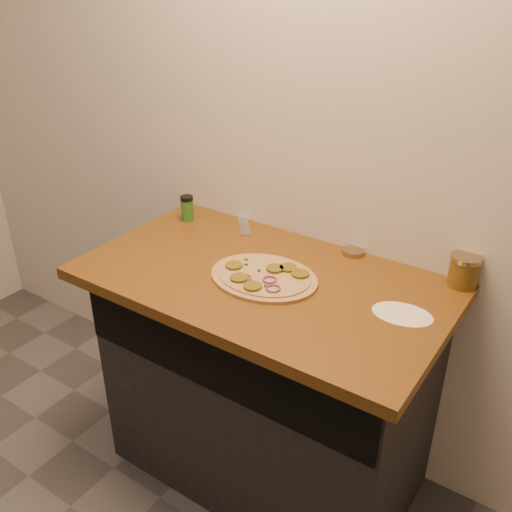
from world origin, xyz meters
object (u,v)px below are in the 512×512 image
Objects in this scene: salsa_jar at (464,270)px; spice_shaker at (187,208)px; chefs_knife at (242,215)px; pizza at (264,277)px.

salsa_jar is 1.04m from spice_shaker.
chefs_knife is 0.88m from salsa_jar.
spice_shaker is at bearing -174.21° from salsa_jar.
pizza is 0.55m from spice_shaker.
spice_shaker is (-0.16, -0.15, 0.04)m from chefs_knife.
salsa_jar is at bearing 30.85° from pizza.
pizza is at bearing -23.26° from spice_shaker.
chefs_knife is 2.46× the size of spice_shaker.
salsa_jar is 1.04× the size of spice_shaker.
salsa_jar is (0.54, 0.32, 0.04)m from pizza.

